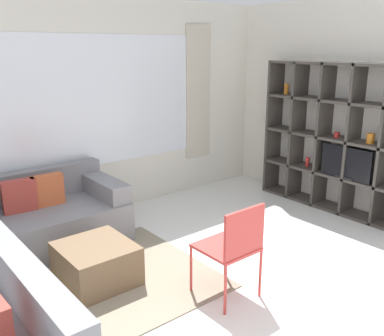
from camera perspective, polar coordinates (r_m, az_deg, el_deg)
ground_plane at (r=3.63m, az=13.94°, el=-20.16°), size 16.00×16.00×0.00m
wall_back at (r=5.48m, az=-12.70°, el=7.70°), size 6.45×0.11×2.70m
wall_right at (r=6.08m, az=18.21°, el=8.03°), size 0.07×4.35×2.70m
area_rug at (r=3.99m, az=-18.91°, el=-16.83°), size 2.99×1.70×0.01m
shelving_unit at (r=5.86m, az=19.06°, el=3.69°), size 0.35×2.16×1.91m
couch_main at (r=4.88m, az=-20.67°, el=-6.80°), size 1.91×0.95×0.78m
ottoman at (r=4.10m, az=-12.62°, el=-12.37°), size 0.62×0.66×0.38m
folding_chair at (r=3.64m, az=5.54°, el=-10.02°), size 0.44×0.46×0.86m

